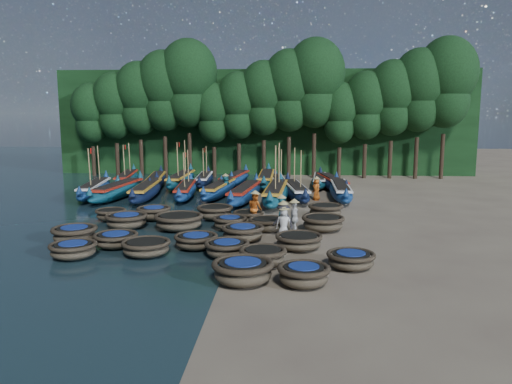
# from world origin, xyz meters

# --- Properties ---
(ground) EXTENTS (120.00, 120.00, 0.00)m
(ground) POSITION_xyz_m (0.00, 0.00, 0.00)
(ground) COLOR #7B715A
(ground) RESTS_ON ground
(foliage_wall) EXTENTS (40.00, 3.00, 10.00)m
(foliage_wall) POSITION_xyz_m (0.00, 23.50, 5.00)
(foliage_wall) COLOR black
(foliage_wall) RESTS_ON ground
(coracle_3) EXTENTS (2.21, 2.21, 0.83)m
(coracle_3) POSITION_xyz_m (0.81, -9.31, 0.48)
(coracle_3) COLOR brown
(coracle_3) RESTS_ON ground
(coracle_4) EXTENTS (2.21, 2.21, 0.74)m
(coracle_4) POSITION_xyz_m (2.91, -9.42, 0.43)
(coracle_4) COLOR brown
(coracle_4) RESTS_ON ground
(coracle_5) EXTENTS (1.94, 1.94, 0.65)m
(coracle_5) POSITION_xyz_m (-6.40, -6.64, 0.38)
(coracle_5) COLOR brown
(coracle_5) RESTS_ON ground
(coracle_6) EXTENTS (2.04, 2.04, 0.67)m
(coracle_6) POSITION_xyz_m (-3.52, -6.12, 0.38)
(coracle_6) COLOR brown
(coracle_6) RESTS_ON ground
(coracle_7) EXTENTS (2.24, 2.24, 0.69)m
(coracle_7) POSITION_xyz_m (-0.13, -6.15, 0.40)
(coracle_7) COLOR brown
(coracle_7) RESTS_ON ground
(coracle_8) EXTENTS (2.16, 2.16, 0.75)m
(coracle_8) POSITION_xyz_m (1.41, -7.31, 0.43)
(coracle_8) COLOR brown
(coracle_8) RESTS_ON ground
(coracle_9) EXTENTS (2.23, 2.23, 0.64)m
(coracle_9) POSITION_xyz_m (4.77, -7.31, 0.37)
(coracle_9) COLOR brown
(coracle_9) RESTS_ON ground
(coracle_10) EXTENTS (2.05, 2.05, 0.81)m
(coracle_10) POSITION_xyz_m (-7.28, -4.47, 0.47)
(coracle_10) COLOR brown
(coracle_10) RESTS_ON ground
(coracle_11) EXTENTS (2.02, 2.02, 0.65)m
(coracle_11) POSITION_xyz_m (-5.23, -4.88, 0.37)
(coracle_11) COLOR brown
(coracle_11) RESTS_ON ground
(coracle_12) EXTENTS (1.93, 1.93, 0.64)m
(coracle_12) POSITION_xyz_m (-1.65, -4.86, 0.37)
(coracle_12) COLOR brown
(coracle_12) RESTS_ON ground
(coracle_13) EXTENTS (2.14, 2.14, 0.74)m
(coracle_13) POSITION_xyz_m (0.28, -3.47, 0.43)
(coracle_13) COLOR brown
(coracle_13) RESTS_ON ground
(coracle_14) EXTENTS (2.08, 2.08, 0.69)m
(coracle_14) POSITION_xyz_m (2.84, -4.73, 0.39)
(coracle_14) COLOR brown
(coracle_14) RESTS_ON ground
(coracle_15) EXTENTS (2.24, 2.24, 0.76)m
(coracle_15) POSITION_xyz_m (-5.94, -1.24, 0.44)
(coracle_15) COLOR brown
(coracle_15) RESTS_ON ground
(coracle_16) EXTENTS (2.86, 2.86, 0.82)m
(coracle_16) POSITION_xyz_m (-3.17, -1.44, 0.47)
(coracle_16) COLOR brown
(coracle_16) RESTS_ON ground
(coracle_17) EXTENTS (2.10, 2.10, 0.69)m
(coracle_17) POSITION_xyz_m (-0.59, -1.23, 0.40)
(coracle_17) COLOR brown
(coracle_17) RESTS_ON ground
(coracle_18) EXTENTS (2.17, 2.17, 0.68)m
(coracle_18) POSITION_xyz_m (1.30, -1.38, 0.39)
(coracle_18) COLOR brown
(coracle_18) RESTS_ON ground
(coracle_19) EXTENTS (2.34, 2.34, 0.77)m
(coracle_19) POSITION_xyz_m (4.12, -1.19, 0.44)
(coracle_19) COLOR brown
(coracle_19) RESTS_ON ground
(coracle_20) EXTENTS (1.73, 1.73, 0.66)m
(coracle_20) POSITION_xyz_m (-7.39, 0.50, 0.38)
(coracle_20) COLOR brown
(coracle_20) RESTS_ON ground
(coracle_21) EXTENTS (2.01, 2.01, 0.75)m
(coracle_21) POSITION_xyz_m (-5.08, 0.85, 0.43)
(coracle_21) COLOR brown
(coracle_21) RESTS_ON ground
(coracle_22) EXTENTS (2.29, 2.29, 0.78)m
(coracle_22) POSITION_xyz_m (-1.70, 1.17, 0.45)
(coracle_22) COLOR brown
(coracle_22) RESTS_ON ground
(coracle_23) EXTENTS (1.70, 1.70, 0.67)m
(coracle_23) POSITION_xyz_m (0.24, 0.37, 0.38)
(coracle_23) COLOR brown
(coracle_23) RESTS_ON ground
(coracle_24) EXTENTS (1.98, 1.98, 0.76)m
(coracle_24) POSITION_xyz_m (4.49, 2.14, 0.44)
(coracle_24) COLOR brown
(coracle_24) RESTS_ON ground
(long_boat_0) EXTENTS (2.63, 8.29, 3.56)m
(long_boat_0) POSITION_xyz_m (-11.41, 8.39, 0.56)
(long_boat_0) COLOR navy
(long_boat_0) RESTS_ON ground
(long_boat_1) EXTENTS (2.28, 8.61, 1.52)m
(long_boat_1) POSITION_xyz_m (-9.49, 7.79, 0.58)
(long_boat_1) COLOR navy
(long_boat_1) RESTS_ON ground
(long_boat_2) EXTENTS (2.07, 8.41, 1.48)m
(long_boat_2) POSITION_xyz_m (-7.47, 7.69, 0.56)
(long_boat_2) COLOR black
(long_boat_2) RESTS_ON ground
(long_boat_3) EXTENTS (2.03, 7.73, 3.30)m
(long_boat_3) POSITION_xyz_m (-4.85, 8.38, 0.52)
(long_boat_3) COLOR navy
(long_boat_3) RESTS_ON ground
(long_boat_4) EXTENTS (2.37, 8.15, 1.44)m
(long_boat_4) POSITION_xyz_m (-2.54, 8.86, 0.55)
(long_boat_4) COLOR navy
(long_boat_4) RESTS_ON ground
(long_boat_5) EXTENTS (2.53, 8.48, 1.50)m
(long_boat_5) POSITION_xyz_m (-0.53, 7.16, 0.57)
(long_boat_5) COLOR navy
(long_boat_5) RESTS_ON ground
(long_boat_6) EXTENTS (2.11, 9.18, 3.90)m
(long_boat_6) POSITION_xyz_m (1.54, 6.87, 0.62)
(long_boat_6) COLOR navy
(long_boat_6) RESTS_ON ground
(long_boat_7) EXTENTS (2.55, 8.12, 3.48)m
(long_boat_7) POSITION_xyz_m (2.87, 8.44, 0.55)
(long_boat_7) COLOR black
(long_boat_7) RESTS_ON ground
(long_boat_8) EXTENTS (1.60, 8.34, 1.47)m
(long_boat_8) POSITION_xyz_m (6.01, 8.67, 0.56)
(long_boat_8) COLOR navy
(long_boat_8) RESTS_ON ground
(long_boat_9) EXTENTS (2.55, 7.96, 3.42)m
(long_boat_9) POSITION_xyz_m (-11.01, 14.34, 0.54)
(long_boat_9) COLOR navy
(long_boat_9) RESTS_ON ground
(long_boat_10) EXTENTS (2.55, 7.98, 1.42)m
(long_boat_10) POSITION_xyz_m (-8.22, 13.17, 0.54)
(long_boat_10) COLOR black
(long_boat_10) RESTS_ON ground
(long_boat_11) EXTENTS (1.54, 8.69, 3.69)m
(long_boat_11) POSITION_xyz_m (-6.29, 13.60, 0.59)
(long_boat_11) COLOR navy
(long_boat_11) RESTS_ON ground
(long_boat_12) EXTENTS (1.76, 7.46, 3.18)m
(long_boat_12) POSITION_xyz_m (-4.52, 14.33, 0.50)
(long_boat_12) COLOR black
(long_boat_12) RESTS_ON ground
(long_boat_13) EXTENTS (2.61, 7.98, 1.42)m
(long_boat_13) POSITION_xyz_m (-2.01, 14.47, 0.54)
(long_boat_13) COLOR navy
(long_boat_13) RESTS_ON ground
(long_boat_14) EXTENTS (1.57, 8.87, 1.56)m
(long_boat_14) POSITION_xyz_m (0.60, 14.19, 0.59)
(long_boat_14) COLOR navy
(long_boat_14) RESTS_ON ground
(long_boat_15) EXTENTS (2.04, 7.58, 3.23)m
(long_boat_15) POSITION_xyz_m (1.61, 12.52, 0.51)
(long_boat_15) COLOR navy
(long_boat_15) RESTS_ON ground
(long_boat_16) EXTENTS (1.81, 7.31, 1.29)m
(long_boat_16) POSITION_xyz_m (4.91, 14.44, 0.49)
(long_boat_16) COLOR navy
(long_boat_16) RESTS_ON ground
(long_boat_17) EXTENTS (2.75, 8.01, 1.43)m
(long_boat_17) POSITION_xyz_m (5.77, 12.75, 0.54)
(long_boat_17) COLOR black
(long_boat_17) RESTS_ON ground
(fisherman_0) EXTENTS (0.81, 0.59, 1.73)m
(fisherman_0) POSITION_xyz_m (2.16, -3.03, 0.84)
(fisherman_0) COLOR beige
(fisherman_0) RESTS_ON ground
(fisherman_1) EXTENTS (0.68, 0.74, 1.89)m
(fisherman_1) POSITION_xyz_m (2.03, -0.82, 0.95)
(fisherman_1) COLOR #1B6571
(fisherman_1) RESTS_ON ground
(fisherman_2) EXTENTS (1.05, 1.08, 1.96)m
(fisherman_2) POSITION_xyz_m (0.62, 0.11, 0.93)
(fisherman_2) COLOR #CB5E1B
(fisherman_2) RESTS_ON ground
(fisherman_3) EXTENTS (1.30, 1.19, 1.95)m
(fisherman_3) POSITION_xyz_m (2.13, -2.88, 0.91)
(fisherman_3) COLOR black
(fisherman_3) RESTS_ON ground
(fisherman_4) EXTENTS (0.54, 1.05, 1.92)m
(fisherman_4) POSITION_xyz_m (2.66, -2.23, 0.92)
(fisherman_4) COLOR beige
(fisherman_4) RESTS_ON ground
(fisherman_5) EXTENTS (0.95, 1.50, 1.74)m
(fisherman_5) POSITION_xyz_m (-2.10, 9.16, 0.81)
(fisherman_5) COLOR #1B6571
(fisherman_5) RESTS_ON ground
(fisherman_6) EXTENTS (0.75, 0.89, 1.74)m
(fisherman_6) POSITION_xyz_m (4.30, 7.94, 0.84)
(fisherman_6) COLOR #CB5E1B
(fisherman_6) RESTS_ON ground
(tree_0) EXTENTS (3.68, 3.68, 8.68)m
(tree_0) POSITION_xyz_m (-16.00, 20.00, 5.97)
(tree_0) COLOR black
(tree_0) RESTS_ON ground
(tree_1) EXTENTS (4.09, 4.09, 9.65)m
(tree_1) POSITION_xyz_m (-13.70, 20.00, 6.65)
(tree_1) COLOR black
(tree_1) RESTS_ON ground
(tree_2) EXTENTS (4.51, 4.51, 10.63)m
(tree_2) POSITION_xyz_m (-11.40, 20.00, 7.32)
(tree_2) COLOR black
(tree_2) RESTS_ON ground
(tree_3) EXTENTS (4.92, 4.92, 11.60)m
(tree_3) POSITION_xyz_m (-9.10, 20.00, 8.00)
(tree_3) COLOR black
(tree_3) RESTS_ON ground
(tree_4) EXTENTS (5.34, 5.34, 12.58)m
(tree_4) POSITION_xyz_m (-6.80, 20.00, 8.67)
(tree_4) COLOR black
(tree_4) RESTS_ON ground
(tree_5) EXTENTS (3.68, 3.68, 8.68)m
(tree_5) POSITION_xyz_m (-4.50, 20.00, 5.97)
(tree_5) COLOR black
(tree_5) RESTS_ON ground
(tree_6) EXTENTS (4.09, 4.09, 9.65)m
(tree_6) POSITION_xyz_m (-2.20, 20.00, 6.65)
(tree_6) COLOR black
(tree_6) RESTS_ON ground
(tree_7) EXTENTS (4.51, 4.51, 10.63)m
(tree_7) POSITION_xyz_m (0.10, 20.00, 7.32)
(tree_7) COLOR black
(tree_7) RESTS_ON ground
(tree_8) EXTENTS (4.92, 4.92, 11.60)m
(tree_8) POSITION_xyz_m (2.40, 20.00, 8.00)
(tree_8) COLOR black
(tree_8) RESTS_ON ground
(tree_9) EXTENTS (5.34, 5.34, 12.58)m
(tree_9) POSITION_xyz_m (4.70, 20.00, 8.67)
(tree_9) COLOR black
(tree_9) RESTS_ON ground
(tree_10) EXTENTS (3.68, 3.68, 8.68)m
(tree_10) POSITION_xyz_m (7.00, 20.00, 5.97)
(tree_10) COLOR black
(tree_10) RESTS_ON ground
(tree_11) EXTENTS (4.09, 4.09, 9.65)m
(tree_11) POSITION_xyz_m (9.30, 20.00, 6.65)
(tree_11) COLOR black
(tree_11) RESTS_ON ground
(tree_12) EXTENTS (4.51, 4.51, 10.63)m
(tree_12) POSITION_xyz_m (11.60, 20.00, 7.32)
(tree_12) COLOR black
(tree_12) RESTS_ON ground
(tree_13) EXTENTS (4.92, 4.92, 11.60)m
(tree_13) POSITION_xyz_m (13.90, 20.00, 8.00)
(tree_13) COLOR black
(tree_13) RESTS_ON ground
(tree_14) EXTENTS (5.34, 5.34, 12.58)m
(tree_14) POSITION_xyz_m (16.20, 20.00, 8.67)
(tree_14) COLOR black
(tree_14) RESTS_ON ground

